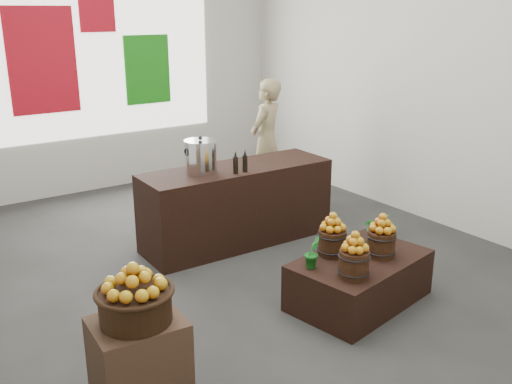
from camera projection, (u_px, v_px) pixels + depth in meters
ground at (220, 274)px, 5.76m from camera, size 7.00×7.00×0.00m
back_wall at (85, 51)px, 7.88m from camera, size 6.00×0.04×4.00m
back_opening at (107, 50)px, 8.03m from camera, size 3.20×0.02×2.40m
deco_red_left at (42, 61)px, 7.56m from camera, size 0.90×0.04×1.40m
deco_green_right at (147, 70)px, 8.44m from camera, size 0.70×0.04×1.00m
deco_red_upper at (97, 13)px, 7.82m from camera, size 0.50×0.04×0.50m
crate at (139, 360)px, 3.84m from camera, size 0.62×0.52×0.59m
wicker_basket at (135, 306)px, 3.72m from camera, size 0.47×0.47×0.22m
apples_in_basket at (133, 278)px, 3.65m from camera, size 0.37×0.37×0.20m
display_table at (359, 280)px, 5.15m from camera, size 1.37×0.98×0.43m
apple_bucket_front_left at (354, 264)px, 4.69m from camera, size 0.25×0.25×0.23m
apples_in_bucket_front_left at (355, 241)px, 4.63m from camera, size 0.19×0.19×0.17m
apple_bucket_front_right at (381, 244)px, 5.10m from camera, size 0.25×0.25×0.23m
apples_in_bucket_front_right at (383, 223)px, 5.04m from camera, size 0.19×0.19×0.17m
apple_bucket_rear at (332, 243)px, 5.12m from camera, size 0.25×0.25×0.23m
apples_in_bucket_rear at (333, 222)px, 5.06m from camera, size 0.19×0.19×0.17m
herb_garnish_right at (375, 228)px, 5.41m from camera, size 0.29×0.27×0.27m
herb_garnish_left at (312, 252)px, 4.87m from camera, size 0.19×0.17×0.27m
counter at (237, 205)px, 6.43m from camera, size 2.19×0.74×0.89m
stock_pot_left at (201, 158)px, 6.01m from camera, size 0.34×0.34×0.34m
oil_cruets at (247, 160)px, 6.09m from camera, size 0.16×0.06×0.25m
shopper at (266, 141)px, 7.79m from camera, size 0.73×0.64×1.68m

